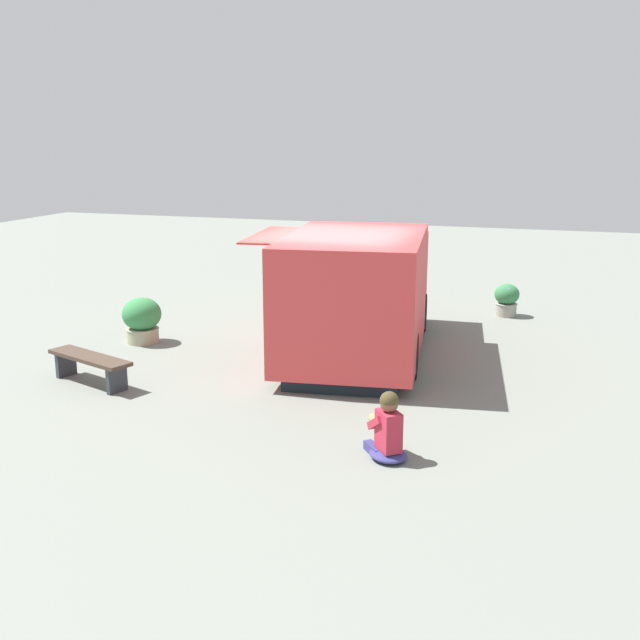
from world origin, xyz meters
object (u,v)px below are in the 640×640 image
object	(u,v)px
food_truck	(360,294)
plaza_bench	(90,363)
person_customer	(387,431)
planter_flowering_near	(507,299)
planter_flowering_far	(142,319)

from	to	relation	value
food_truck	plaza_bench	distance (m)	4.71
plaza_bench	person_customer	bearing A→B (deg)	75.62
person_customer	plaza_bench	xyz separation A→B (m)	(-1.30, -5.05, 0.00)
food_truck	planter_flowering_near	distance (m)	4.37
food_truck	person_customer	size ratio (longest dim) A/B	6.35
food_truck	planter_flowering_near	xyz separation A→B (m)	(-3.66, 2.28, -0.70)
food_truck	planter_flowering_far	distance (m)	4.13
person_customer	planter_flowering_near	xyz separation A→B (m)	(-7.98, 0.76, 0.03)
planter_flowering_far	plaza_bench	xyz separation A→B (m)	(2.39, 0.50, -0.10)
planter_flowering_near	planter_flowering_far	size ratio (longest dim) A/B	0.82
plaza_bench	planter_flowering_near	bearing A→B (deg)	138.99
food_truck	plaza_bench	bearing A→B (deg)	-49.41
planter_flowering_near	plaza_bench	xyz separation A→B (m)	(6.69, -5.82, -0.02)
person_customer	food_truck	bearing A→B (deg)	-160.62
planter_flowering_near	planter_flowering_far	distance (m)	7.64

